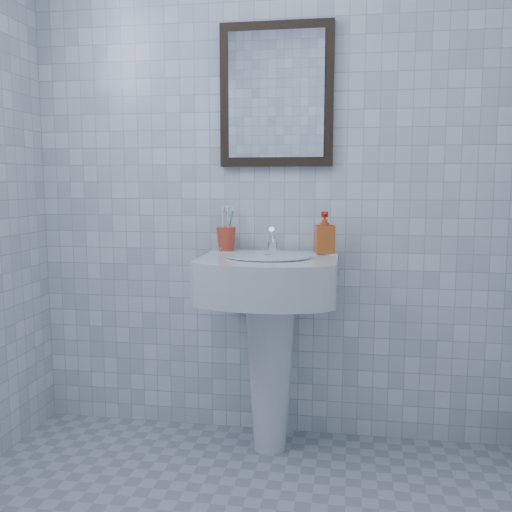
# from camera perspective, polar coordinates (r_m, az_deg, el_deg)

# --- Properties ---
(wall_back) EXTENTS (2.20, 0.02, 2.50)m
(wall_back) POSITION_cam_1_polar(r_m,az_deg,el_deg) (2.59, 1.36, 9.15)
(wall_back) COLOR white
(wall_back) RESTS_ON ground
(washbasin) EXTENTS (0.57, 0.42, 0.87)m
(washbasin) POSITION_cam_1_polar(r_m,az_deg,el_deg) (2.45, 1.36, -6.42)
(washbasin) COLOR silver
(washbasin) RESTS_ON ground
(faucet) EXTENTS (0.05, 0.10, 0.11)m
(faucet) POSITION_cam_1_polar(r_m,az_deg,el_deg) (2.49, 1.71, 1.41)
(faucet) COLOR white
(faucet) RESTS_ON washbasin
(toothbrush_cup) EXTENTS (0.11, 0.11, 0.11)m
(toothbrush_cup) POSITION_cam_1_polar(r_m,az_deg,el_deg) (2.55, -3.00, 1.73)
(toothbrush_cup) COLOR #CA3F27
(toothbrush_cup) RESTS_ON washbasin
(soap_dispenser) EXTENTS (0.10, 0.10, 0.18)m
(soap_dispenser) POSITION_cam_1_polar(r_m,az_deg,el_deg) (2.48, 6.85, 2.35)
(soap_dispenser) COLOR #C33C13
(soap_dispenser) RESTS_ON washbasin
(wall_mirror) EXTENTS (0.50, 0.04, 0.62)m
(wall_mirror) POSITION_cam_1_polar(r_m,az_deg,el_deg) (2.60, 2.05, 15.80)
(wall_mirror) COLOR black
(wall_mirror) RESTS_ON wall_back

